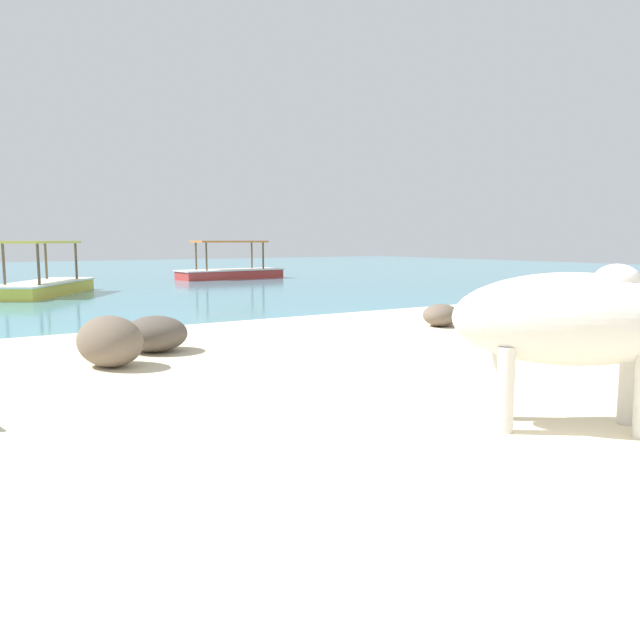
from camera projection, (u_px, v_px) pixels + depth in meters
name	position (u px, v px, depth m)	size (l,w,h in m)	color
sand_beach	(580.00, 470.00, 3.59)	(18.00, 14.00, 0.04)	beige
water_surface	(19.00, 278.00, 21.93)	(60.00, 36.00, 0.03)	teal
cow	(580.00, 321.00, 4.23)	(1.76, 1.62, 1.12)	beige
shore_rock_large	(441.00, 315.00, 9.45)	(0.62, 0.53, 0.33)	#6B5B4C
shore_rock_medium	(110.00, 341.00, 6.38)	(0.76, 0.57, 0.52)	#6B5B4C
shore_rock_small	(155.00, 334.00, 7.27)	(0.73, 0.71, 0.42)	brown
boat_yellow	(44.00, 283.00, 15.12)	(2.97, 3.71, 1.29)	gold
boat_red	(230.00, 271.00, 21.57)	(3.74, 1.39, 1.29)	#C63833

